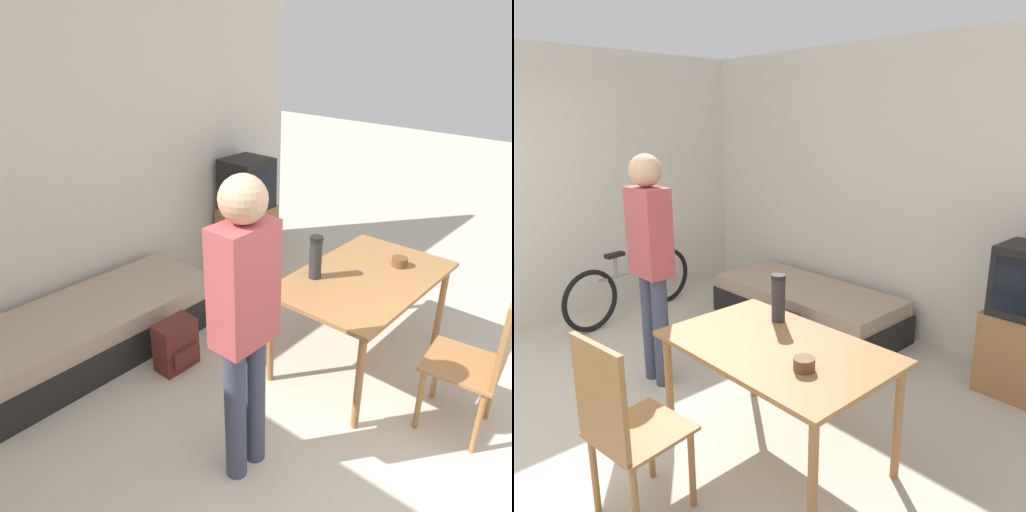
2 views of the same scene
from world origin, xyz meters
The scene contains 9 objects.
wall_back centered at (0.00, 3.43, 1.35)m, with size 5.29×0.06×2.70m.
daybed centered at (-0.24, 2.90, 0.20)m, with size 1.96×0.83×0.41m.
tv centered at (1.74, 3.10, 0.55)m, with size 0.54×0.43×1.14m.
dining_table centered at (1.00, 1.28, 0.66)m, with size 1.34×0.84×0.74m.
wooden_chair centered at (0.86, 0.36, 0.57)m, with size 0.48×0.48×1.03m.
person_standing centered at (-0.30, 1.24, 1.04)m, with size 0.34×0.24×1.77m.
thermos_flask centered at (0.75, 1.54, 0.91)m, with size 0.09×0.09×0.31m.
mate_bowl centered at (1.32, 1.17, 0.77)m, with size 0.12×0.12×0.07m.
backpack centered at (0.04, 2.26, 0.19)m, with size 0.31×0.21×0.39m.
Camera 1 is at (-1.87, -0.24, 2.38)m, focal length 35.00 mm.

